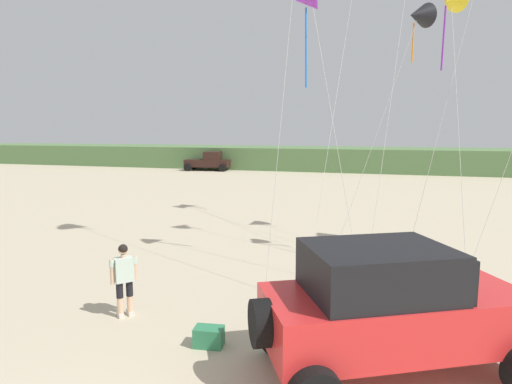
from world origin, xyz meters
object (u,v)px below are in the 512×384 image
object	(u,v)px
person_watching	(124,276)
distant_pickup	(209,162)
kite_orange_streamer	(451,1)
kite_black_sled	(312,2)
kite_blue_swept	(419,16)
cooler_box	(209,337)
jeep	(392,307)

from	to	relation	value
person_watching	distant_pickup	bearing A→B (deg)	110.08
kite_orange_streamer	kite_black_sled	world-z (taller)	kite_black_sled
distant_pickup	kite_orange_streamer	distance (m)	35.46
distant_pickup	kite_blue_swept	size ratio (longest dim) A/B	0.56
kite_orange_streamer	cooler_box	bearing A→B (deg)	-125.90
cooler_box	kite_blue_swept	world-z (taller)	kite_blue_swept
kite_orange_streamer	jeep	bearing A→B (deg)	-101.61
jeep	cooler_box	bearing A→B (deg)	-179.92
distant_pickup	kite_blue_swept	distance (m)	32.69
kite_blue_swept	kite_black_sled	size ratio (longest dim) A/B	1.04
cooler_box	kite_blue_swept	bearing A→B (deg)	59.76
kite_orange_streamer	person_watching	bearing A→B (deg)	-140.85
cooler_box	distant_pickup	xyz separation A→B (m)	(-14.94, 35.20, 0.75)
person_watching	kite_black_sled	distance (m)	8.95
distant_pickup	kite_blue_swept	world-z (taller)	kite_blue_swept
jeep	kite_orange_streamer	bearing A→B (deg)	78.39
distant_pickup	person_watching	bearing A→B (deg)	-69.92
distant_pickup	kite_black_sled	distance (m)	34.34
jeep	person_watching	size ratio (longest dim) A/B	2.99
cooler_box	kite_black_sled	xyz separation A→B (m)	(0.93, 5.52, 7.56)
cooler_box	jeep	bearing A→B (deg)	-7.55
person_watching	cooler_box	distance (m)	2.57
cooler_box	kite_blue_swept	xyz separation A→B (m)	(3.96, 9.51, 7.91)
jeep	cooler_box	world-z (taller)	jeep
cooler_box	person_watching	bearing A→B (deg)	154.87
distant_pickup	kite_black_sled	world-z (taller)	kite_black_sled
jeep	distant_pickup	size ratio (longest dim) A/B	1.04
jeep	distant_pickup	xyz separation A→B (m)	(-18.29, 35.20, -0.26)
kite_blue_swept	jeep	bearing A→B (deg)	-93.70
person_watching	kite_blue_swept	world-z (taller)	kite_blue_swept
person_watching	kite_orange_streamer	bearing A→B (deg)	39.15
person_watching	distant_pickup	xyz separation A→B (m)	(-12.60, 34.46, 0.00)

